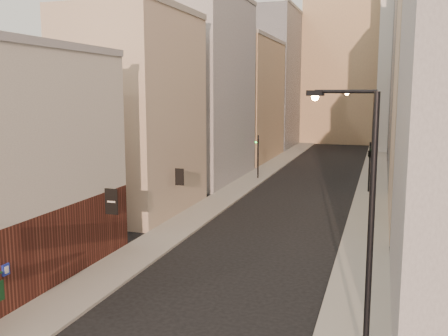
# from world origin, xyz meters

# --- Properties ---
(sidewalk_left) EXTENTS (3.00, 140.00, 0.15)m
(sidewalk_left) POSITION_xyz_m (-6.50, 55.00, 0.07)
(sidewalk_left) COLOR gray
(sidewalk_left) RESTS_ON ground
(sidewalk_right) EXTENTS (3.00, 140.00, 0.15)m
(sidewalk_right) POSITION_xyz_m (6.50, 55.00, 0.07)
(sidewalk_right) COLOR gray
(sidewalk_right) RESTS_ON ground
(left_bldg_beige) EXTENTS (8.00, 12.00, 16.00)m
(left_bldg_beige) POSITION_xyz_m (-12.00, 26.00, 8.00)
(left_bldg_beige) COLOR tan
(left_bldg_beige) RESTS_ON ground
(left_bldg_grey) EXTENTS (8.00, 16.00, 20.00)m
(left_bldg_grey) POSITION_xyz_m (-12.00, 42.00, 10.00)
(left_bldg_grey) COLOR gray
(left_bldg_grey) RESTS_ON ground
(left_bldg_tan) EXTENTS (8.00, 18.00, 17.00)m
(left_bldg_tan) POSITION_xyz_m (-12.00, 60.00, 8.50)
(left_bldg_tan) COLOR tan
(left_bldg_tan) RESTS_ON ground
(left_bldg_wingrid) EXTENTS (8.00, 20.00, 24.00)m
(left_bldg_wingrid) POSITION_xyz_m (-12.00, 80.00, 12.00)
(left_bldg_wingrid) COLOR gray
(left_bldg_wingrid) RESTS_ON ground
(right_bldg_wingrid) EXTENTS (8.00, 20.00, 26.00)m
(right_bldg_wingrid) POSITION_xyz_m (12.00, 50.00, 13.00)
(right_bldg_wingrid) COLOR gray
(right_bldg_wingrid) RESTS_ON ground
(clock_tower) EXTENTS (14.00, 14.00, 44.90)m
(clock_tower) POSITION_xyz_m (-1.00, 92.00, 17.63)
(clock_tower) COLOR tan
(clock_tower) RESTS_ON ground
(white_tower) EXTENTS (8.00, 8.00, 41.50)m
(white_tower) POSITION_xyz_m (10.00, 78.00, 18.61)
(white_tower) COLOR silver
(white_tower) RESTS_ON ground
(streetlamp_near) EXTENTS (2.53, 0.89, 9.87)m
(streetlamp_near) POSITION_xyz_m (6.82, 6.85, 5.64)
(streetlamp_near) COLOR black
(streetlamp_near) RESTS_ON ground
(streetlamp_mid) EXTENTS (2.61, 0.35, 9.93)m
(streetlamp_mid) POSITION_xyz_m (6.43, 29.45, 5.67)
(streetlamp_mid) COLOR black
(streetlamp_mid) RESTS_ON ground
(traffic_light_left) EXTENTS (0.59, 0.52, 5.00)m
(traffic_light_left) POSITION_xyz_m (-6.03, 43.73, 3.66)
(traffic_light_left) COLOR black
(traffic_light_left) RESTS_ON ground
(traffic_light_right) EXTENTS (0.79, 0.79, 5.00)m
(traffic_light_right) POSITION_xyz_m (6.19, 39.35, 3.87)
(traffic_light_right) COLOR black
(traffic_light_right) RESTS_ON ground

